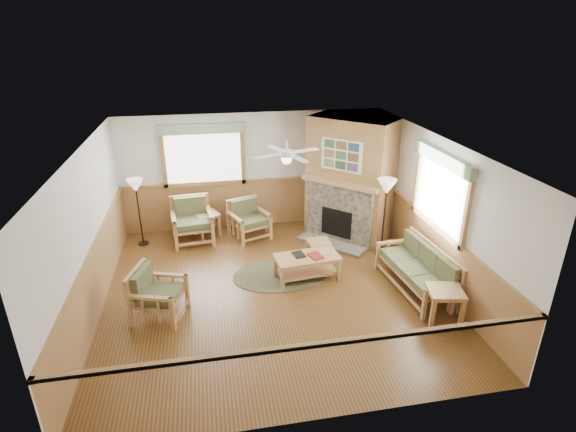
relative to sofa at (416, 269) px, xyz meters
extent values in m
cube|color=brown|center=(-2.55, 0.44, -0.42)|extent=(6.00, 6.00, 0.01)
cube|color=white|center=(-2.55, 0.44, 2.29)|extent=(6.00, 6.00, 0.01)
cube|color=silver|center=(-2.55, 3.44, 0.94)|extent=(6.00, 0.02, 2.70)
cube|color=silver|center=(-2.55, -2.56, 0.94)|extent=(6.00, 0.02, 2.70)
cube|color=silver|center=(-5.55, 0.44, 0.94)|extent=(0.02, 6.00, 2.70)
cube|color=silver|center=(0.45, 0.44, 0.94)|extent=(0.02, 6.00, 2.70)
cylinder|color=#4C4A2F|center=(-2.34, 0.93, -0.41)|extent=(1.97, 1.97, 0.01)
cube|color=maroon|center=(-1.71, 0.68, 0.10)|extent=(0.30, 0.35, 0.03)
cube|color=black|center=(-2.01, 0.80, 0.09)|extent=(0.25, 0.30, 0.02)
camera|label=1|loc=(-3.58, -6.52, 4.08)|focal=28.00mm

